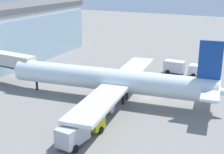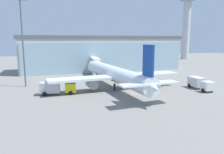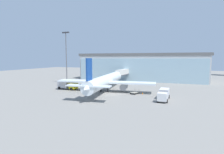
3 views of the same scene
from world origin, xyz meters
TOP-DOWN VIEW (x-y plane):
  - ground at (0.00, 0.00)m, footprint 240.00×240.00m
  - terminal_building at (0.01, 37.11)m, footprint 59.99×18.65m
  - jet_bridge at (-4.82, 25.72)m, footprint 2.97×12.77m
  - control_tower at (57.65, 71.40)m, footprint 9.08×9.08m
  - apron_light_mast at (-24.46, 11.81)m, footprint 3.20×0.40m
  - airplane at (-3.65, 4.35)m, footprint 31.60×36.40m
  - catering_truck at (-17.11, 1.85)m, footprint 7.44×2.92m
  - fuel_truck at (14.96, -1.42)m, footprint 2.55×7.32m
  - baggage_cart at (6.33, 3.01)m, footprint 2.44×3.17m
  - safety_cone_nose at (-5.02, -4.09)m, footprint 0.36×0.36m
  - safety_cone_wingtip at (8.50, 3.57)m, footprint 0.36×0.36m

SIDE VIEW (x-z plane):
  - ground at x=0.00m, z-range 0.00..0.00m
  - safety_cone_nose at x=-5.02m, z-range 0.00..0.55m
  - safety_cone_wingtip at x=8.50m, z-range 0.00..0.55m
  - baggage_cart at x=6.33m, z-range -0.25..1.25m
  - catering_truck at x=-17.11m, z-range 0.14..2.79m
  - fuel_truck at x=14.96m, z-range 0.14..2.79m
  - airplane at x=-3.65m, z-range -1.96..8.57m
  - jet_bridge at x=-4.82m, z-range 1.45..7.10m
  - terminal_building at x=0.01m, z-range 0.00..12.76m
  - apron_light_mast at x=-24.46m, z-range 1.79..22.67m
  - control_tower at x=57.65m, z-range 4.47..42.69m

